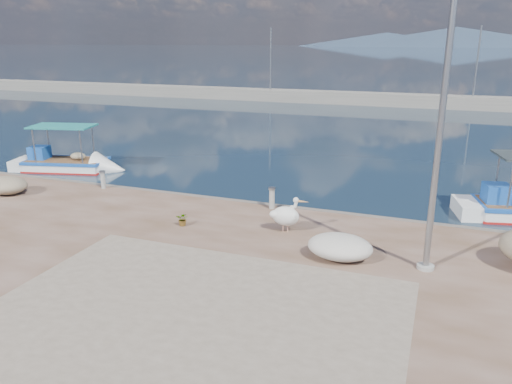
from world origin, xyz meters
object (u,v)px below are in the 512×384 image
(pelican, at_px, (286,215))
(boat_left, at_px, (66,166))
(lamp_post, at_px, (439,143))
(bollard_near, at_px, (272,197))

(pelican, bearing_deg, boat_left, 142.06)
(lamp_post, distance_m, bollard_near, 6.81)
(bollard_near, bearing_deg, lamp_post, -30.83)
(lamp_post, height_order, bollard_near, lamp_post)
(pelican, distance_m, bollard_near, 2.25)
(boat_left, relative_size, lamp_post, 0.81)
(bollard_near, bearing_deg, boat_left, 164.09)
(pelican, relative_size, lamp_post, 0.17)
(boat_left, xyz_separation_m, lamp_post, (17.31, -6.59, 3.60))
(boat_left, distance_m, bollard_near, 12.51)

